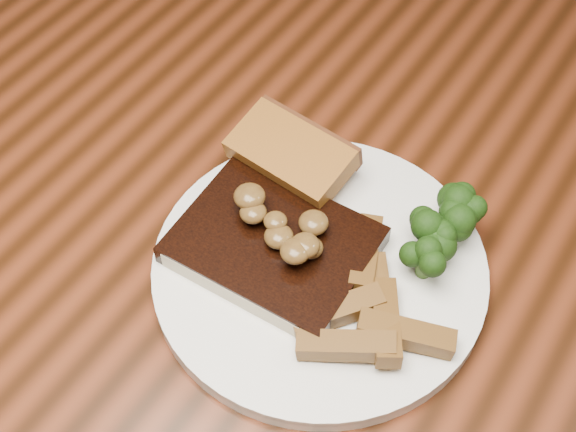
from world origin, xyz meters
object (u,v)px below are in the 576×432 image
Objects in this scene: plate at (319,270)px; garlic_bread at (290,169)px; dining_table at (306,285)px; steak at (274,246)px; potato_wedges at (375,306)px; chair_far at (390,6)px.

garlic_bread is at bearing 137.42° from plate.
garlic_bread reaches higher than dining_table.
steak is 1.47× the size of garlic_bread.
plate is 2.87× the size of potato_wedges.
potato_wedges reaches higher than plate.
garlic_bread reaches higher than plate.
garlic_bread is at bearing 148.50° from potato_wedges.
steak reaches higher than dining_table.
chair_far is at bearing 113.18° from garlic_bread.
dining_table is at bearing 116.41° from chair_far.
plate is at bearing -37.82° from garlic_bread.
potato_wedges is at bearing -27.50° from dining_table.
chair_far reaches higher than steak.
garlic_bread and potato_wedges have the same top height.
plate is (0.29, -0.71, 0.31)m from chair_far.
dining_table is 0.75m from chair_far.
potato_wedges is at bearing -13.56° from plate.
chair_far reaches higher than potato_wedges.
plate is 0.04m from steak.
garlic_bread is at bearing 114.14° from chair_far.
chair_far is at bearing 112.10° from plate.
chair_far reaches higher than garlic_bread.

